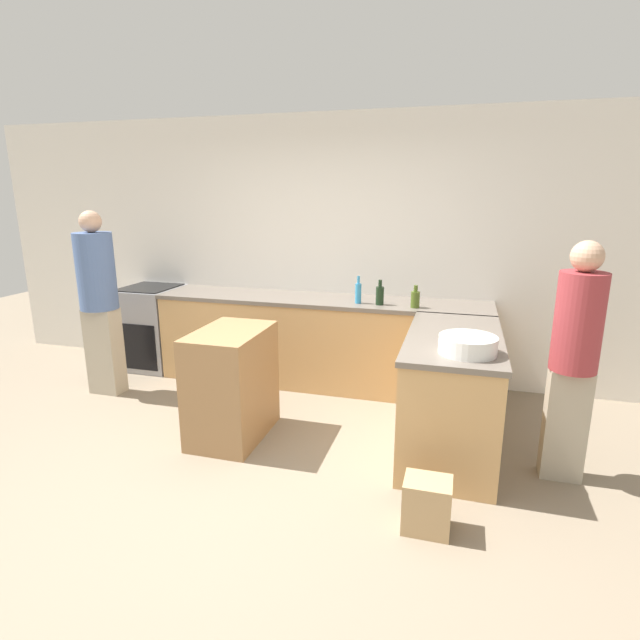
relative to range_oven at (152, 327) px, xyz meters
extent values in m
plane|color=gray|center=(1.97, -1.92, -0.46)|extent=(14.00, 14.00, 0.00)
cube|color=white|center=(1.97, 0.35, 0.89)|extent=(8.00, 0.06, 2.70)
cube|color=tan|center=(1.97, 0.00, -0.02)|extent=(3.32, 0.64, 0.86)
cube|color=#6B6056|center=(1.97, 0.00, 0.43)|extent=(3.35, 0.67, 0.04)
cube|color=tan|center=(3.30, -1.02, -0.02)|extent=(0.66, 1.40, 0.86)
cube|color=#6B6056|center=(3.30, -1.02, 0.43)|extent=(0.69, 1.43, 0.04)
cube|color=#99999E|center=(0.00, 0.00, 0.00)|extent=(0.59, 0.64, 0.90)
cube|color=black|center=(0.00, -0.32, -0.14)|extent=(0.50, 0.01, 0.51)
cube|color=black|center=(0.00, 0.00, 0.45)|extent=(0.54, 0.59, 0.01)
cube|color=#997047|center=(1.61, -1.31, -0.01)|extent=(0.51, 0.78, 0.89)
cylinder|color=white|center=(3.39, -1.43, 0.51)|extent=(0.38, 0.38, 0.12)
cylinder|color=#338CBF|center=(2.39, -0.13, 0.54)|extent=(0.06, 0.06, 0.19)
cylinder|color=#338CBF|center=(2.39, -0.13, 0.67)|extent=(0.03, 0.03, 0.07)
cylinder|color=#475B1E|center=(2.93, -0.17, 0.52)|extent=(0.08, 0.08, 0.15)
cylinder|color=#475B1E|center=(2.93, -0.17, 0.63)|extent=(0.04, 0.04, 0.06)
cylinder|color=black|center=(2.60, -0.14, 0.53)|extent=(0.08, 0.08, 0.17)
cylinder|color=black|center=(2.60, -0.14, 0.65)|extent=(0.03, 0.03, 0.07)
cube|color=#ADA38E|center=(0.01, -0.81, -0.03)|extent=(0.31, 0.19, 0.85)
cylinder|color=#4C6699|center=(0.01, -0.81, 0.75)|extent=(0.35, 0.35, 0.72)
sphere|color=tan|center=(0.01, -0.81, 1.22)|extent=(0.20, 0.20, 0.20)
cube|color=#ADA38E|center=(4.07, -1.24, -0.06)|extent=(0.27, 0.16, 0.79)
cylinder|color=#993338|center=(4.07, -1.24, 0.66)|extent=(0.30, 0.30, 0.65)
sphere|color=tan|center=(4.07, -1.24, 1.09)|extent=(0.20, 0.20, 0.20)
cube|color=tan|center=(3.22, -2.07, -0.30)|extent=(0.27, 0.22, 0.32)
camera|label=1|loc=(3.32, -4.70, 1.48)|focal=28.00mm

